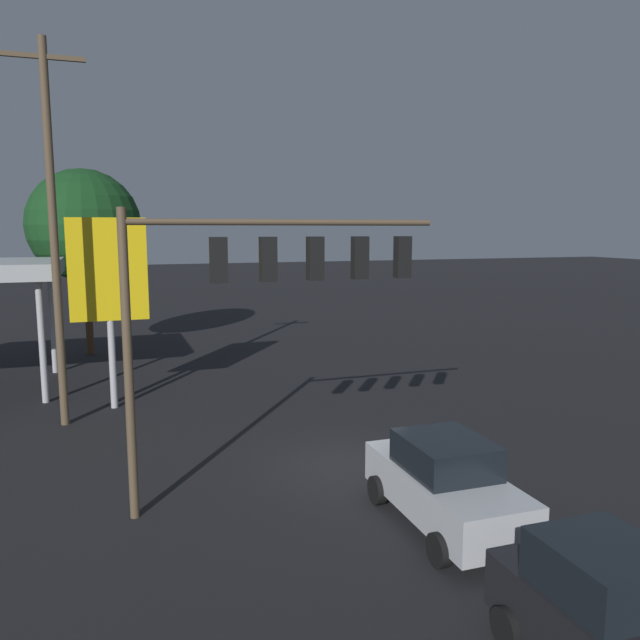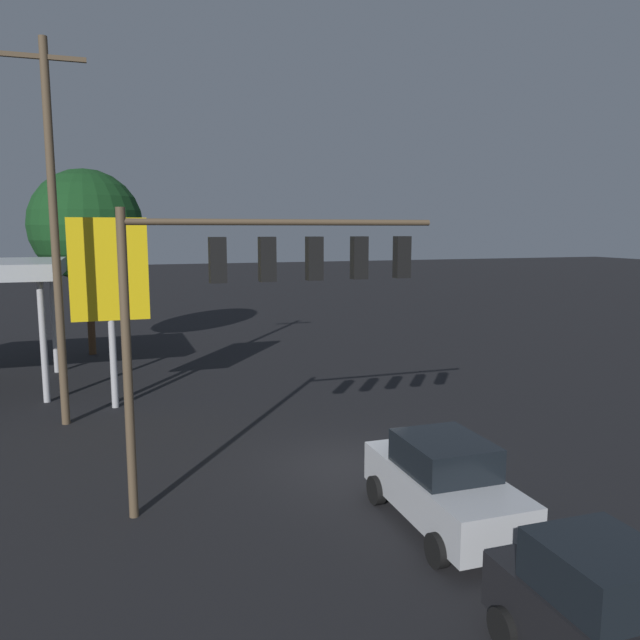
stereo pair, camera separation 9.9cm
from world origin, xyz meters
TOP-DOWN VIEW (x-y plane):
  - ground_plane at (0.00, 0.00)m, footprint 200.00×200.00m
  - traffic_signal_assembly at (2.42, 1.31)m, footprint 7.22×0.43m
  - utility_pole at (7.29, -6.27)m, footprint 2.40×0.26m
  - price_sign at (5.74, -7.75)m, footprint 2.62×0.27m
  - hatchback_crossing at (-0.52, 8.83)m, footprint 1.99×3.82m
  - sedan_far at (-0.75, 3.91)m, footprint 2.09×4.41m
  - street_tree at (6.70, -18.12)m, footprint 5.47×5.47m

SIDE VIEW (x-z plane):
  - ground_plane at x=0.00m, z-range 0.00..0.00m
  - hatchback_crossing at x=-0.52m, z-range -0.04..1.93m
  - sedan_far at x=-0.75m, z-range -0.01..1.92m
  - price_sign at x=5.74m, z-range 1.35..8.02m
  - traffic_signal_assembly at x=2.42m, z-range 1.79..8.53m
  - utility_pole at x=7.29m, z-range 0.30..12.29m
  - street_tree at x=6.70m, z-range 1.86..11.07m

